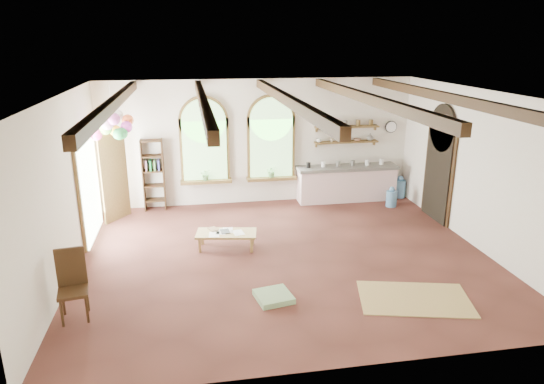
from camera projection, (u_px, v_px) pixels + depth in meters
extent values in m
plane|color=brown|center=(285.00, 256.00, 9.66)|extent=(8.00, 8.00, 0.00)
cube|color=brown|center=(205.00, 150.00, 12.23)|extent=(1.24, 0.08, 1.64)
cylinder|color=brown|center=(203.00, 121.00, 12.00)|extent=(1.24, 0.08, 1.24)
cube|color=#82BB70|center=(205.00, 151.00, 12.19)|extent=(1.10, 0.04, 1.50)
cube|color=brown|center=(206.00, 181.00, 12.38)|extent=(1.30, 0.28, 0.08)
cube|color=brown|center=(271.00, 148.00, 12.50)|extent=(1.24, 0.08, 1.64)
cylinder|color=brown|center=(271.00, 119.00, 12.27)|extent=(1.24, 0.08, 1.24)
cube|color=#82BB70|center=(271.00, 148.00, 12.46)|extent=(1.10, 0.04, 1.50)
cube|color=brown|center=(272.00, 178.00, 12.66)|extent=(1.30, 0.28, 0.08)
cube|color=brown|center=(88.00, 185.00, 10.36)|extent=(0.10, 1.90, 2.50)
cube|color=black|center=(438.00, 174.00, 11.38)|extent=(0.10, 1.30, 2.40)
cube|color=#FCD6D8|center=(346.00, 185.00, 12.91)|extent=(2.60, 0.55, 0.86)
cube|color=slate|center=(347.00, 168.00, 12.77)|extent=(2.68, 0.62, 0.08)
cube|color=brown|center=(346.00, 142.00, 12.74)|extent=(1.70, 0.24, 0.04)
cube|color=brown|center=(347.00, 127.00, 12.62)|extent=(1.70, 0.24, 0.04)
cylinder|color=black|center=(391.00, 127.00, 12.90)|extent=(0.32, 0.04, 0.32)
cube|color=#392412|center=(143.00, 175.00, 12.03)|extent=(0.03, 0.32, 1.80)
cube|color=#392412|center=(164.00, 175.00, 12.11)|extent=(0.03, 0.32, 1.80)
cube|color=#A98B4D|center=(226.00, 233.00, 9.94)|extent=(1.30, 0.76, 0.05)
cube|color=#A98B4D|center=(200.00, 245.00, 9.80)|extent=(0.05, 0.05, 0.31)
cube|color=#A98B4D|center=(252.00, 245.00, 9.80)|extent=(0.05, 0.05, 0.31)
cube|color=#A98B4D|center=(202.00, 237.00, 10.18)|extent=(0.05, 0.05, 0.31)
cube|color=#A98B4D|center=(252.00, 237.00, 10.18)|extent=(0.05, 0.05, 0.31)
cube|color=#392412|center=(73.00, 292.00, 7.38)|extent=(0.50, 0.50, 0.05)
cube|color=#392412|center=(71.00, 267.00, 7.46)|extent=(0.44, 0.11, 0.65)
cube|color=tan|center=(414.00, 299.00, 8.07)|extent=(2.01, 1.50, 0.02)
cube|color=gray|center=(274.00, 297.00, 8.05)|extent=(0.66, 0.66, 0.10)
cylinder|color=#578BBB|center=(391.00, 199.00, 12.48)|extent=(0.28, 0.28, 0.41)
sphere|color=#578BBB|center=(392.00, 189.00, 12.40)|extent=(0.15, 0.15, 0.15)
cylinder|color=#578BBB|center=(400.00, 189.00, 13.21)|extent=(0.31, 0.31, 0.47)
sphere|color=#578BBB|center=(400.00, 179.00, 13.13)|extent=(0.17, 0.17, 0.17)
cylinder|color=white|center=(111.00, 105.00, 10.43)|extent=(0.01, 0.01, 0.85)
sphere|color=green|center=(122.00, 133.00, 10.58)|extent=(0.26, 0.26, 0.26)
sphere|color=#D747C7|center=(126.00, 127.00, 10.66)|extent=(0.26, 0.26, 0.26)
sphere|color=orange|center=(128.00, 120.00, 10.79)|extent=(0.26, 0.26, 0.26)
sphere|color=white|center=(117.00, 115.00, 10.68)|extent=(0.26, 0.26, 0.26)
sphere|color=yellow|center=(115.00, 131.00, 10.88)|extent=(0.26, 0.26, 0.26)
sphere|color=#85A145|center=(107.00, 125.00, 10.85)|extent=(0.26, 0.26, 0.26)
sphere|color=pink|center=(106.00, 121.00, 10.62)|extent=(0.26, 0.26, 0.26)
sphere|color=blue|center=(99.00, 117.00, 10.49)|extent=(0.26, 0.26, 0.26)
sphere|color=#FD3896|center=(96.00, 135.00, 10.44)|extent=(0.26, 0.26, 0.26)
sphere|color=#7AC646|center=(106.00, 129.00, 10.42)|extent=(0.26, 0.26, 0.26)
sphere|color=#D79EBA|center=(107.00, 124.00, 10.27)|extent=(0.26, 0.26, 0.26)
sphere|color=#B94FA2|center=(114.00, 119.00, 10.19)|extent=(0.26, 0.26, 0.26)
sphere|color=green|center=(119.00, 134.00, 10.50)|extent=(0.26, 0.26, 0.26)
imported|color=olive|center=(209.00, 230.00, 10.04)|extent=(0.25, 0.29, 0.02)
cube|color=black|center=(225.00, 231.00, 9.97)|extent=(0.20, 0.27, 0.01)
imported|color=#598C4C|center=(206.00, 175.00, 12.29)|extent=(0.27, 0.23, 0.30)
imported|color=#598C4C|center=(272.00, 172.00, 12.57)|extent=(0.27, 0.23, 0.30)
imported|color=white|center=(319.00, 140.00, 12.60)|extent=(0.12, 0.10, 0.10)
imported|color=beige|center=(332.00, 140.00, 12.65)|extent=(0.10, 0.10, 0.09)
imported|color=beige|center=(345.00, 140.00, 12.72)|extent=(0.22, 0.22, 0.05)
imported|color=#8C664C|center=(357.00, 140.00, 12.77)|extent=(0.20, 0.20, 0.06)
imported|color=slate|center=(370.00, 137.00, 12.81)|extent=(0.18, 0.18, 0.19)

